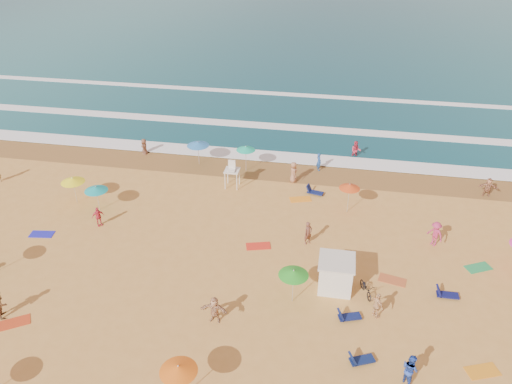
# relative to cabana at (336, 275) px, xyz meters

# --- Properties ---
(ground) EXTENTS (220.00, 220.00, 0.00)m
(ground) POSITION_rel_cabana_xyz_m (-3.92, 2.12, -1.00)
(ground) COLOR gold
(ground) RESTS_ON ground
(ocean) EXTENTS (220.00, 140.00, 0.18)m
(ocean) POSITION_rel_cabana_xyz_m (-3.92, 86.12, -1.00)
(ocean) COLOR #0C4756
(ocean) RESTS_ON ground
(wet_sand) EXTENTS (220.00, 220.00, 0.00)m
(wet_sand) POSITION_rel_cabana_xyz_m (-3.92, 14.62, -0.99)
(wet_sand) COLOR olive
(wet_sand) RESTS_ON ground
(surf_foam) EXTENTS (200.00, 18.70, 0.05)m
(surf_foam) POSITION_rel_cabana_xyz_m (-3.92, 23.44, -0.90)
(surf_foam) COLOR white
(surf_foam) RESTS_ON ground
(cabana) EXTENTS (2.00, 2.00, 2.00)m
(cabana) POSITION_rel_cabana_xyz_m (0.00, 0.00, 0.00)
(cabana) COLOR white
(cabana) RESTS_ON ground
(cabana_roof) EXTENTS (2.20, 2.20, 0.12)m
(cabana_roof) POSITION_rel_cabana_xyz_m (0.00, 0.00, 1.06)
(cabana_roof) COLOR silver
(cabana_roof) RESTS_ON cabana
(bicycle) EXTENTS (1.18, 1.85, 0.92)m
(bicycle) POSITION_rel_cabana_xyz_m (1.90, -0.30, -0.54)
(bicycle) COLOR black
(bicycle) RESTS_ON ground
(lifeguard_stand) EXTENTS (1.20, 1.20, 2.10)m
(lifeguard_stand) POSITION_rel_cabana_xyz_m (-8.99, 11.14, 0.05)
(lifeguard_stand) COLOR white
(lifeguard_stand) RESTS_ON ground
(beach_umbrellas) EXTENTS (52.73, 28.08, 0.73)m
(beach_umbrellas) POSITION_rel_cabana_xyz_m (1.14, 2.61, 1.12)
(beach_umbrellas) COLOR orange
(beach_umbrellas) RESTS_ON ground
(loungers) EXTENTS (42.41, 25.59, 0.34)m
(loungers) POSITION_rel_cabana_xyz_m (0.61, -0.25, -0.83)
(loungers) COLOR #0E1848
(loungers) RESTS_ON ground
(towels) EXTENTS (35.63, 22.25, 0.03)m
(towels) POSITION_rel_cabana_xyz_m (-2.26, -0.79, -0.98)
(towels) COLOR red
(towels) RESTS_ON ground
(beachgoers) EXTENTS (41.73, 25.90, 2.13)m
(beachgoers) POSITION_rel_cabana_xyz_m (-4.93, 4.65, -0.15)
(beachgoers) COLOR tan
(beachgoers) RESTS_ON ground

